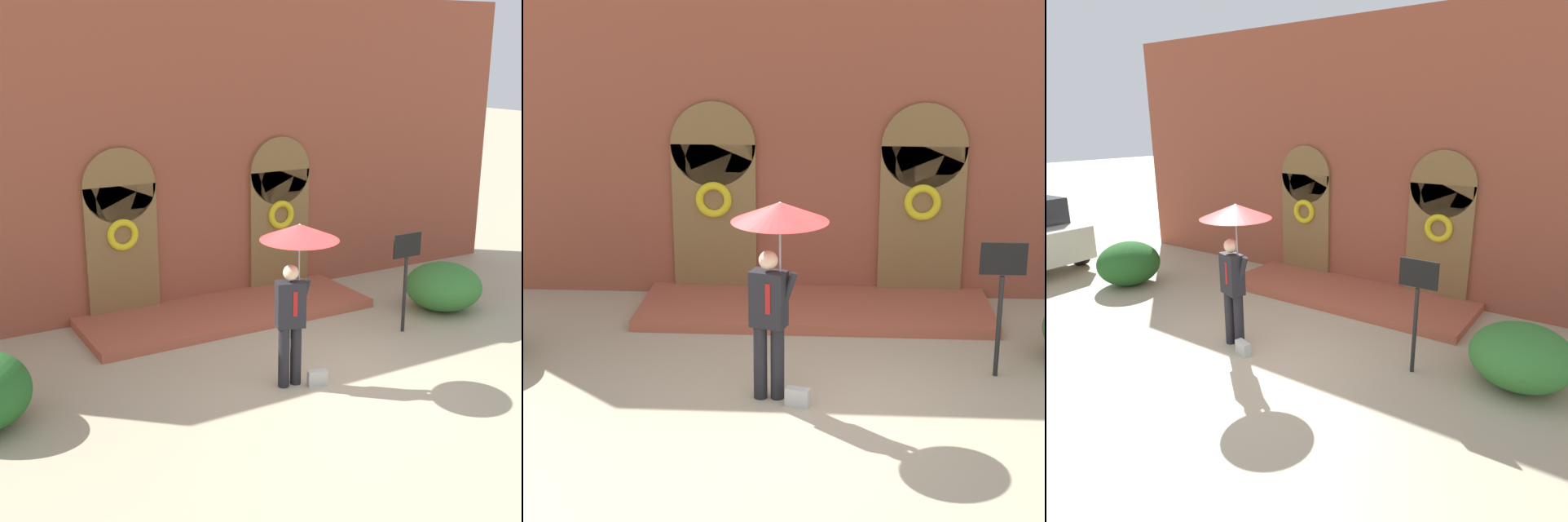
% 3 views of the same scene
% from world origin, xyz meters
% --- Properties ---
extents(ground_plane, '(80.00, 80.00, 0.00)m').
position_xyz_m(ground_plane, '(0.00, 0.00, 0.00)').
color(ground_plane, tan).
extents(building_facade, '(14.00, 2.30, 5.60)m').
position_xyz_m(building_facade, '(-0.00, 4.15, 2.68)').
color(building_facade, brown).
rests_on(building_facade, ground).
extents(person_with_umbrella, '(1.10, 1.10, 2.36)m').
position_xyz_m(person_with_umbrella, '(-0.37, 0.16, 1.91)').
color(person_with_umbrella, black).
rests_on(person_with_umbrella, ground).
extents(handbag, '(0.30, 0.20, 0.22)m').
position_xyz_m(handbag, '(-0.12, -0.04, 0.11)').
color(handbag, '#B7B7B2').
rests_on(handbag, ground).
extents(sign_post, '(0.56, 0.06, 1.72)m').
position_xyz_m(sign_post, '(2.31, 0.96, 1.16)').
color(sign_post, black).
rests_on(sign_post, ground).
extents(shrub_right, '(1.40, 1.38, 0.87)m').
position_xyz_m(shrub_right, '(3.68, 1.47, 0.44)').
color(shrub_right, '#387A33').
rests_on(shrub_right, ground).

